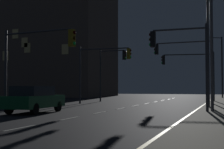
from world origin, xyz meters
name	(u,v)px	position (x,y,z in m)	size (l,w,h in m)	color
ground_plane	(103,112)	(0.00, 17.50, 0.00)	(112.00, 112.00, 0.00)	black
sidewalk_right	(214,114)	(6.46, 17.50, 0.07)	(2.06, 77.00, 0.14)	gray
lane_markings_center	(121,109)	(0.00, 21.00, 0.01)	(0.14, 50.00, 0.01)	silver
lane_edge_line	(198,109)	(5.18, 22.50, 0.01)	(0.14, 53.00, 0.01)	gold
car	(34,99)	(-3.59, 15.58, 0.82)	(1.98, 4.46, 1.57)	#14592D
traffic_light_near_right	(180,50)	(4.58, 18.15, 3.66)	(3.43, 0.34, 5.01)	#38383D
traffic_light_far_center	(102,62)	(-3.67, 26.96, 3.78)	(5.02, 0.42, 5.29)	#38383D
traffic_light_overhead_east	(189,66)	(3.44, 33.29, 3.73)	(5.27, 0.99, 4.98)	#2D3033
traffic_light_near_left	(111,65)	(-4.42, 31.47, 3.89)	(3.13, 0.66, 5.60)	#2D3033
traffic_light_far_right	(186,57)	(3.64, 28.49, 4.16)	(5.16, 0.56, 5.63)	#38383D
traffic_light_mid_left	(36,52)	(-3.41, 15.38, 3.59)	(5.08, 0.78, 5.00)	#38383D
street_lamp_mid_block	(208,27)	(6.11, 18.89, 5.09)	(1.61, 1.81, 8.32)	#4C4C51
street_lamp_far_end	(209,41)	(5.94, 22.76, 4.75)	(0.74, 1.79, 7.74)	#38383D
street_lamp_corner	(219,61)	(6.10, 44.78, 4.99)	(2.18, 1.31, 8.09)	#2D3033
building_distant	(48,14)	(-22.69, 49.84, 14.45)	(21.37, 14.01, 28.89)	brown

